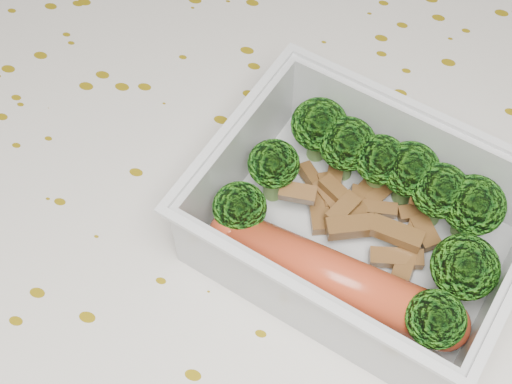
% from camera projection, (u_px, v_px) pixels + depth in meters
% --- Properties ---
extents(dining_table, '(1.40, 0.90, 0.75)m').
position_uv_depth(dining_table, '(260.00, 291.00, 0.49)').
color(dining_table, brown).
rests_on(dining_table, ground).
extents(tablecloth, '(1.46, 0.96, 0.19)m').
position_uv_depth(tablecloth, '(261.00, 259.00, 0.45)').
color(tablecloth, silver).
rests_on(tablecloth, dining_table).
extents(lunch_container, '(0.20, 0.17, 0.06)m').
position_uv_depth(lunch_container, '(358.00, 229.00, 0.39)').
color(lunch_container, silver).
rests_on(lunch_container, tablecloth).
extents(broccoli_florets, '(0.15, 0.13, 0.05)m').
position_uv_depth(broccoli_florets, '(385.00, 194.00, 0.39)').
color(broccoli_florets, '#608C3F').
rests_on(broccoli_florets, lunch_container).
extents(meat_pile, '(0.10, 0.08, 0.03)m').
position_uv_depth(meat_pile, '(364.00, 213.00, 0.41)').
color(meat_pile, brown).
rests_on(meat_pile, lunch_container).
extents(sausage, '(0.15, 0.04, 0.03)m').
position_uv_depth(sausage, '(335.00, 278.00, 0.37)').
color(sausage, '#B53D20').
rests_on(sausage, lunch_container).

